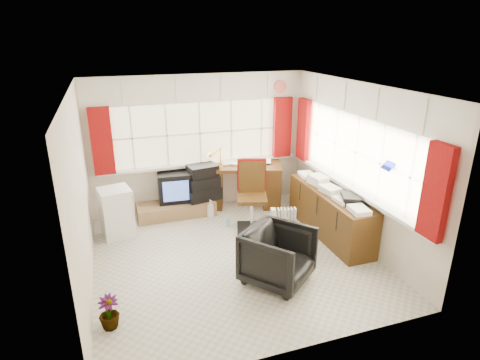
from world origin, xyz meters
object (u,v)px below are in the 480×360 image
object	(u,v)px
office_chair	(278,256)
credenza	(330,212)
tv_bench	(176,209)
desk	(243,183)
task_chair	(252,192)
mini_fridge	(117,212)
desk_lamp	(220,153)
radiator	(284,226)
crt_tv	(175,186)

from	to	relation	value
office_chair	credenza	bearing A→B (deg)	-3.86
office_chair	tv_bench	bearing A→B (deg)	71.04
credenza	desk	bearing A→B (deg)	121.10
task_chair	mini_fridge	xyz separation A→B (m)	(-2.20, 0.41, -0.23)
credenza	task_chair	bearing A→B (deg)	149.11
task_chair	mini_fridge	bearing A→B (deg)	169.36
desk_lamp	radiator	bearing A→B (deg)	-67.10
radiator	tv_bench	distance (m)	2.09
crt_tv	credenza	bearing A→B (deg)	-36.75
radiator	mini_fridge	world-z (taller)	mini_fridge
desk	radiator	size ratio (longest dim) A/B	2.93
mini_fridge	tv_bench	bearing A→B (deg)	22.53
credenza	mini_fridge	world-z (taller)	credenza
task_chair	tv_bench	bearing A→B (deg)	143.72
desk	radiator	world-z (taller)	desk
desk	mini_fridge	world-z (taller)	desk
radiator	tv_bench	size ratio (longest dim) A/B	0.39
desk_lamp	tv_bench	distance (m)	1.30
desk_lamp	tv_bench	world-z (taller)	desk_lamp
tv_bench	mini_fridge	xyz separation A→B (m)	(-1.05, -0.43, 0.28)
desk	credenza	world-z (taller)	desk
office_chair	task_chair	bearing A→B (deg)	42.66
task_chair	mini_fridge	size ratio (longest dim) A/B	1.47
office_chair	crt_tv	bearing A→B (deg)	69.50
crt_tv	mini_fridge	bearing A→B (deg)	-150.48
tv_bench	crt_tv	distance (m)	0.43
tv_bench	radiator	bearing A→B (deg)	-43.76
mini_fridge	desk	bearing A→B (deg)	12.29
task_chair	mini_fridge	world-z (taller)	task_chair
tv_bench	task_chair	bearing A→B (deg)	-36.28
office_chair	radiator	distance (m)	1.20
office_chair	mini_fridge	world-z (taller)	mini_fridge
radiator	crt_tv	xyz separation A→B (m)	(-1.49, 1.61, 0.30)
office_chair	credenza	size ratio (longest dim) A/B	0.42
desk_lamp	mini_fridge	size ratio (longest dim) A/B	0.47
office_chair	mini_fridge	bearing A→B (deg)	94.48
office_chair	crt_tv	distance (m)	2.81
office_chair	radiator	size ratio (longest dim) A/B	1.54
task_chair	mini_fridge	distance (m)	2.25
mini_fridge	office_chair	bearing A→B (deg)	-46.06
task_chair	credenza	distance (m)	1.33
crt_tv	mini_fridge	xyz separation A→B (m)	(-1.06, -0.60, -0.12)
mini_fridge	crt_tv	bearing A→B (deg)	29.52
credenza	mini_fridge	xyz separation A→B (m)	(-3.33, 1.09, 0.01)
desk	tv_bench	world-z (taller)	desk
desk_lamp	task_chair	world-z (taller)	desk_lamp
office_chair	credenza	xyz separation A→B (m)	(1.35, 0.97, 0.02)
desk_lamp	office_chair	xyz separation A→B (m)	(0.06, -2.55, -0.72)
desk	office_chair	size ratio (longest dim) A/B	1.90
task_chair	radiator	bearing A→B (deg)	-59.49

